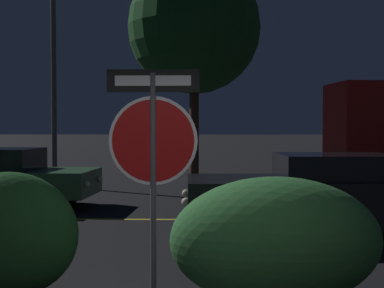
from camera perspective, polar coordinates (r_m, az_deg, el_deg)
road_center_stripe at (r=10.62m, az=-0.76°, el=-8.05°), size 40.36×0.12×0.01m
stop_sign at (r=5.20m, az=-4.17°, el=0.28°), size 0.90×0.06×2.38m
hedge_bush_2 at (r=6.12m, az=-18.88°, el=-9.12°), size 1.48×0.71×1.35m
hedge_bush_3 at (r=5.59m, az=8.89°, el=-10.21°), size 2.16×1.04×1.32m
passing_car_2 at (r=12.80m, az=-19.23°, el=-3.42°), size 4.11×2.09×1.34m
passing_car_3 at (r=9.00m, az=14.28°, el=-5.31°), size 4.66×1.96×1.38m
street_lamp at (r=17.13m, az=-14.57°, el=11.42°), size 0.53×0.53×6.67m
tree_0 at (r=18.49m, az=0.23°, el=12.30°), size 4.50×4.50×7.45m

